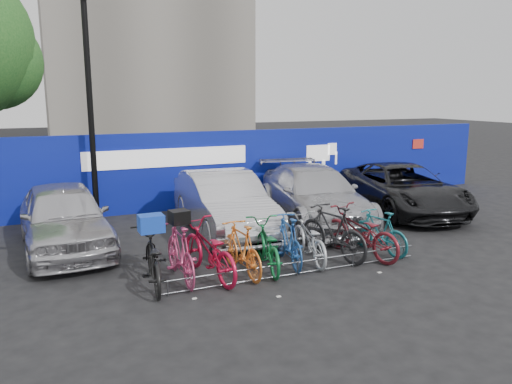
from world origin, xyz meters
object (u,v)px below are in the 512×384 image
car_2 (314,195)px  bike_8 (360,232)px  bike_rack (298,268)px  car_3 (402,188)px  bike_3 (242,249)px  lamppost (90,104)px  bike_0 (153,259)px  bike_6 (309,239)px  bike_1 (180,252)px  bike_4 (267,245)px  car_0 (64,217)px  bike_5 (288,240)px  bike_7 (333,232)px  bike_2 (208,250)px  car_1 (224,203)px  bike_9 (379,232)px

car_2 → bike_8: (-0.60, -3.14, -0.21)m
bike_rack → car_2: (2.43, 3.66, 0.60)m
car_3 → bike_3: (-6.47, -3.13, -0.19)m
bike_rack → bike_8: size_ratio=2.67×
lamppost → bike_0: size_ratio=3.07×
bike_0 → bike_3: bearing=-176.8°
bike_6 → car_2: bearing=-113.4°
bike_1 → bike_4: size_ratio=0.98×
lamppost → bike_6: lamppost is taller
car_0 → car_2: bearing=-3.1°
bike_5 → bike_7: bearing=-170.6°
car_0 → bike_3: car_0 is taller
bike_7 → bike_1: bearing=-12.9°
lamppost → bike_2: (1.55, -5.41, -2.72)m
car_2 → bike_7: car_2 is taller
car_3 → bike_3: size_ratio=2.95×
bike_3 → bike_7: bike_7 is taller
car_0 → car_1: size_ratio=0.95×
car_1 → bike_7: car_1 is taller
bike_6 → bike_4: bearing=13.7°
bike_5 → bike_0: bearing=10.6°
bike_0 → bike_5: (2.86, 0.08, 0.01)m
bike_1 → bike_9: size_ratio=1.14×
lamppost → car_1: (2.90, -2.50, -2.48)m
bike_2 → bike_9: (4.01, -0.03, -0.06)m
bike_rack → bike_2: (-1.65, 0.59, 0.39)m
bike_3 → bike_5: bearing=-175.0°
car_3 → bike_rack: bearing=-135.4°
car_1 → bike_4: 2.93m
car_2 → car_3: size_ratio=1.01×
car_3 → bike_4: car_3 is taller
lamppost → bike_5: bearing=-58.1°
bike_4 → bike_9: 2.77m
car_0 → bike_5: car_0 is taller
bike_8 → car_2: bearing=-114.6°
bike_7 → bike_9: bearing=161.7°
bike_2 → bike_7: bike_7 is taller
bike_1 → bike_4: 1.79m
bike_rack → bike_3: size_ratio=3.16×
bike_3 → bike_7: (2.20, 0.17, 0.07)m
bike_rack → car_1: car_1 is taller
lamppost → bike_4: size_ratio=3.18×
lamppost → bike_9: 8.26m
lamppost → bike_4: lamppost is taller
lamppost → car_2: (5.63, -2.34, -2.51)m
bike_1 → bike_2: bike_1 is taller
bike_rack → bike_2: bike_2 is taller
car_0 → bike_2: 3.90m
bike_6 → bike_8: size_ratio=0.89×
lamppost → bike_9: bearing=-44.3°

